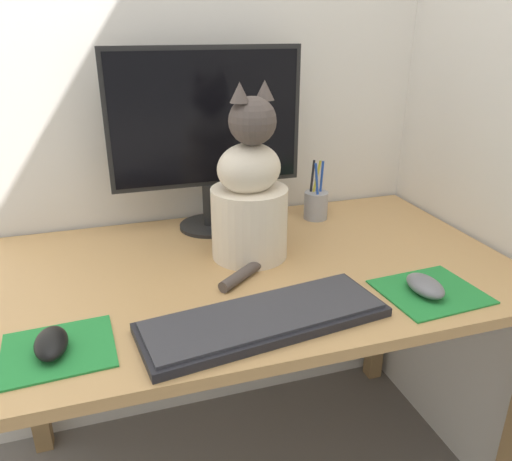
{
  "coord_description": "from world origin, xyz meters",
  "views": [
    {
      "loc": [
        -0.31,
        -1.02,
        1.24
      ],
      "look_at": [
        -0.01,
        -0.09,
        0.83
      ],
      "focal_mm": 35.0,
      "sensor_mm": 36.0,
      "label": 1
    }
  ],
  "objects_px": {
    "keyboard": "(264,319)",
    "monitor": "(206,129)",
    "pen_cup": "(316,204)",
    "computer_mouse_left": "(51,343)",
    "cat": "(250,196)",
    "computer_mouse_right": "(425,286)"
  },
  "relations": [
    {
      "from": "computer_mouse_left",
      "to": "cat",
      "type": "height_order",
      "value": "cat"
    },
    {
      "from": "keyboard",
      "to": "cat",
      "type": "bearing_deg",
      "value": 70.72
    },
    {
      "from": "cat",
      "to": "keyboard",
      "type": "bearing_deg",
      "value": -121.0
    },
    {
      "from": "computer_mouse_right",
      "to": "cat",
      "type": "height_order",
      "value": "cat"
    },
    {
      "from": "cat",
      "to": "pen_cup",
      "type": "bearing_deg",
      "value": 16.89
    },
    {
      "from": "monitor",
      "to": "computer_mouse_right",
      "type": "relative_size",
      "value": 4.93
    },
    {
      "from": "keyboard",
      "to": "cat",
      "type": "height_order",
      "value": "cat"
    },
    {
      "from": "computer_mouse_left",
      "to": "cat",
      "type": "relative_size",
      "value": 0.24
    },
    {
      "from": "computer_mouse_right",
      "to": "pen_cup",
      "type": "distance_m",
      "value": 0.49
    },
    {
      "from": "monitor",
      "to": "computer_mouse_left",
      "type": "bearing_deg",
      "value": -128.68
    },
    {
      "from": "keyboard",
      "to": "computer_mouse_left",
      "type": "xyz_separation_m",
      "value": [
        -0.38,
        0.02,
        0.01
      ]
    },
    {
      "from": "keyboard",
      "to": "pen_cup",
      "type": "xyz_separation_m",
      "value": [
        0.32,
        0.49,
        0.03
      ]
    },
    {
      "from": "monitor",
      "to": "pen_cup",
      "type": "distance_m",
      "value": 0.39
    },
    {
      "from": "cat",
      "to": "pen_cup",
      "type": "relative_size",
      "value": 2.43
    },
    {
      "from": "keyboard",
      "to": "monitor",
      "type": "bearing_deg",
      "value": 81.49
    },
    {
      "from": "monitor",
      "to": "computer_mouse_right",
      "type": "bearing_deg",
      "value": -55.4
    },
    {
      "from": "monitor",
      "to": "keyboard",
      "type": "relative_size",
      "value": 1.04
    },
    {
      "from": "cat",
      "to": "pen_cup",
      "type": "height_order",
      "value": "cat"
    },
    {
      "from": "cat",
      "to": "monitor",
      "type": "bearing_deg",
      "value": 84.9
    },
    {
      "from": "monitor",
      "to": "computer_mouse_left",
      "type": "height_order",
      "value": "monitor"
    },
    {
      "from": "monitor",
      "to": "computer_mouse_left",
      "type": "relative_size",
      "value": 5.13
    },
    {
      "from": "keyboard",
      "to": "cat",
      "type": "relative_size",
      "value": 1.18
    }
  ]
}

